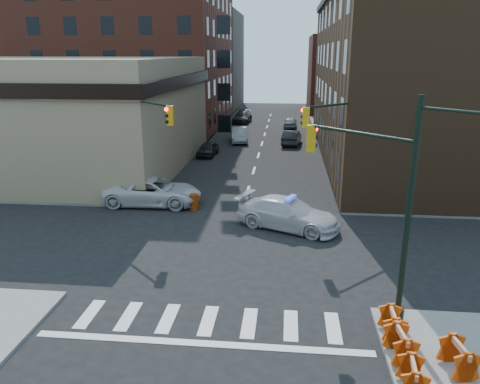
% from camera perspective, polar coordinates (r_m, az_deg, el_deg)
% --- Properties ---
extents(ground, '(140.00, 140.00, 0.00)m').
position_cam_1_polar(ground, '(23.71, -1.15, -6.72)').
color(ground, black).
rests_on(ground, ground).
extents(sidewalk_nw, '(34.00, 54.50, 0.15)m').
position_cam_1_polar(sidewalk_nw, '(60.83, -19.38, 6.89)').
color(sidewalk_nw, gray).
rests_on(sidewalk_nw, ground).
extents(sidewalk_ne, '(34.00, 54.50, 0.15)m').
position_cam_1_polar(sidewalk_ne, '(58.78, 26.10, 5.82)').
color(sidewalk_ne, gray).
rests_on(sidewalk_ne, ground).
extents(bank_building, '(22.00, 22.00, 9.00)m').
position_cam_1_polar(bank_building, '(43.16, -21.63, 8.97)').
color(bank_building, '#89765A').
rests_on(bank_building, ground).
extents(apartment_block, '(25.00, 25.00, 24.00)m').
position_cam_1_polar(apartment_block, '(65.19, -13.88, 18.47)').
color(apartment_block, maroon).
rests_on(apartment_block, ground).
extents(commercial_row_ne, '(14.00, 34.00, 14.00)m').
position_cam_1_polar(commercial_row_ne, '(45.36, 19.45, 12.69)').
color(commercial_row_ne, '#482F1D').
rests_on(commercial_row_ne, ground).
extents(filler_nw, '(20.00, 18.00, 16.00)m').
position_cam_1_polar(filler_nw, '(85.68, -7.04, 15.59)').
color(filler_nw, brown).
rests_on(filler_nw, ground).
extents(filler_ne, '(16.00, 16.00, 12.00)m').
position_cam_1_polar(filler_ne, '(80.48, 14.31, 13.73)').
color(filler_ne, maroon).
rests_on(filler_ne, ground).
extents(signal_pole_se, '(5.40, 5.27, 8.00)m').
position_cam_1_polar(signal_pole_se, '(17.12, 16.90, -0.34)').
color(signal_pole_se, black).
rests_on(signal_pole_se, sidewalk_se).
extents(signal_pole_nw, '(3.58, 3.67, 8.00)m').
position_cam_1_polar(signal_pole_nw, '(28.71, -11.63, 6.14)').
color(signal_pole_nw, black).
rests_on(signal_pole_nw, sidewalk_nw).
extents(signal_pole_ne, '(3.67, 3.58, 8.00)m').
position_cam_1_polar(signal_pole_ne, '(27.61, 12.35, 5.69)').
color(signal_pole_ne, black).
rests_on(signal_pole_ne, sidewalk_ne).
extents(tree_ne_near, '(3.00, 3.00, 4.85)m').
position_cam_1_polar(tree_ne_near, '(48.21, 11.66, 9.26)').
color(tree_ne_near, black).
rests_on(tree_ne_near, sidewalk_ne).
extents(tree_ne_far, '(3.00, 3.00, 4.85)m').
position_cam_1_polar(tree_ne_far, '(56.13, 10.89, 10.30)').
color(tree_ne_far, black).
rests_on(tree_ne_far, sidewalk_ne).
extents(police_car, '(6.27, 4.48, 1.69)m').
position_cam_1_polar(police_car, '(26.04, 5.88, -2.64)').
color(police_car, silver).
rests_on(police_car, ground).
extents(pickup, '(6.22, 2.93, 1.72)m').
position_cam_1_polar(pickup, '(30.43, -10.60, 0.05)').
color(pickup, silver).
rests_on(pickup, ground).
extents(parked_car_wnear, '(1.84, 3.96, 1.31)m').
position_cam_1_polar(parked_car_wnear, '(44.44, -3.95, 5.25)').
color(parked_car_wnear, black).
rests_on(parked_car_wnear, ground).
extents(parked_car_wfar, '(2.29, 5.05, 1.61)m').
position_cam_1_polar(parked_car_wfar, '(51.34, -0.06, 7.00)').
color(parked_car_wfar, gray).
rests_on(parked_car_wfar, ground).
extents(parked_car_wdeep, '(2.59, 5.58, 1.58)m').
position_cam_1_polar(parked_car_wdeep, '(65.91, 0.28, 9.13)').
color(parked_car_wdeep, black).
rests_on(parked_car_wdeep, ground).
extents(parked_car_enear, '(2.19, 4.77, 1.52)m').
position_cam_1_polar(parked_car_enear, '(50.10, 6.31, 6.61)').
color(parked_car_enear, black).
rests_on(parked_car_enear, ground).
extents(parked_car_efar, '(1.78, 4.17, 1.40)m').
position_cam_1_polar(parked_car_efar, '(61.60, 6.15, 8.43)').
color(parked_car_efar, gray).
rests_on(parked_car_efar, ground).
extents(pedestrian_a, '(0.81, 0.77, 1.87)m').
position_cam_1_polar(pedestrian_a, '(33.68, -15.59, 1.72)').
color(pedestrian_a, black).
rests_on(pedestrian_a, sidewalk_nw).
extents(pedestrian_b, '(1.18, 1.06, 1.99)m').
position_cam_1_polar(pedestrian_b, '(34.16, -15.66, 2.03)').
color(pedestrian_b, black).
rests_on(pedestrian_b, sidewalk_nw).
extents(pedestrian_c, '(1.17, 1.13, 1.96)m').
position_cam_1_polar(pedestrian_c, '(32.69, -22.13, 0.73)').
color(pedestrian_c, '#212832').
rests_on(pedestrian_c, sidewalk_nw).
extents(barrel_road, '(0.64, 0.64, 0.90)m').
position_cam_1_polar(barrel_road, '(28.13, 4.99, -1.99)').
color(barrel_road, '#D25009').
rests_on(barrel_road, ground).
extents(barrel_bank, '(0.71, 0.71, 1.01)m').
position_cam_1_polar(barrel_bank, '(29.17, -5.59, -1.20)').
color(barrel_bank, red).
rests_on(barrel_bank, ground).
extents(barricade_se_a, '(0.62, 1.22, 0.91)m').
position_cam_1_polar(barricade_se_a, '(17.22, 18.07, -14.99)').
color(barricade_se_a, '#BF4009').
rests_on(barricade_se_a, sidewalk_se).
extents(barricade_se_b, '(0.82, 1.35, 0.95)m').
position_cam_1_polar(barricade_se_b, '(16.25, 25.09, -17.83)').
color(barricade_se_b, '#CD4609').
rests_on(barricade_se_b, sidewalk_se).
extents(barricade_se_c, '(0.76, 1.32, 0.95)m').
position_cam_1_polar(barricade_se_c, '(16.21, 18.98, -17.17)').
color(barricade_se_c, '#C23909').
rests_on(barricade_se_c, sidewalk_se).
extents(barricade_se_d, '(0.71, 1.24, 0.89)m').
position_cam_1_polar(barricade_se_d, '(15.04, 20.27, -20.38)').
color(barricade_se_d, orange).
rests_on(barricade_se_d, sidewalk_se).
extents(barricade_nw_a, '(1.29, 0.72, 0.94)m').
position_cam_1_polar(barricade_nw_a, '(30.25, -12.97, -0.67)').
color(barricade_nw_a, red).
rests_on(barricade_nw_a, sidewalk_nw).
extents(barricade_nw_b, '(1.16, 0.58, 0.87)m').
position_cam_1_polar(barricade_nw_b, '(32.14, -17.91, -0.11)').
color(barricade_nw_b, '#C75409').
rests_on(barricade_nw_b, sidewalk_nw).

